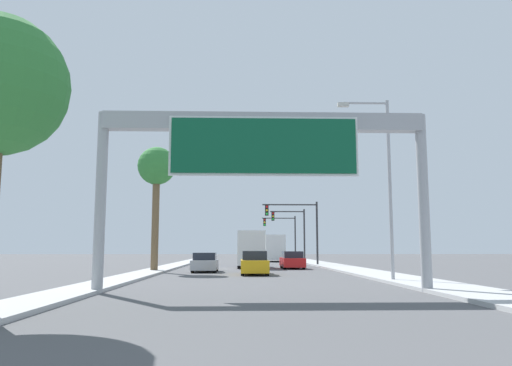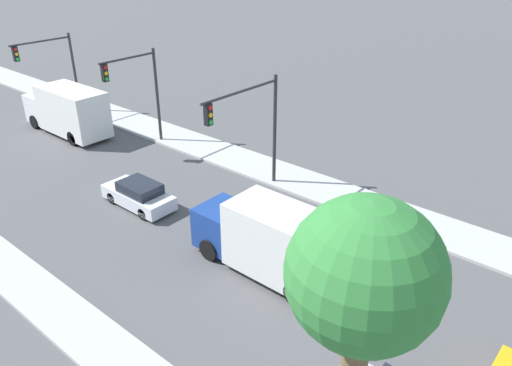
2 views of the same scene
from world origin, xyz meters
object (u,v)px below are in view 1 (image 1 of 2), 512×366
Objects in this scene: car_far_left at (249,258)px; truck_box_primary at (274,248)px; traffic_light_near_intersection at (299,222)px; car_near_left at (205,263)px; traffic_light_mid_block at (294,227)px; sign_gantry at (264,147)px; car_mid_left at (292,260)px; truck_box_secondary at (251,249)px; street_lamp_right at (383,174)px; traffic_light_far_intersection at (284,230)px; palm_tree_background at (157,170)px; car_far_right at (254,263)px.

truck_box_primary is (3.50, 12.36, 1.06)m from car_far_left.
car_far_left is at bearing 143.03° from traffic_light_near_intersection.
truck_box_primary is at bearing 76.35° from car_near_left.
car_far_left is at bearing -131.09° from traffic_light_mid_block.
car_near_left is at bearing 101.39° from sign_gantry.
sign_gantry reaches higher than car_mid_left.
street_lamp_right is at bearing -71.02° from truck_box_secondary.
traffic_light_mid_block is 34.31m from street_lamp_right.
street_lamp_right reaches higher than traffic_light_near_intersection.
traffic_light_near_intersection reaches higher than truck_box_primary.
traffic_light_near_intersection is 10.01m from traffic_light_mid_block.
traffic_light_mid_block is at bearing 70.32° from truck_box_secondary.
car_far_left is at bearing -107.85° from traffic_light_far_intersection.
street_lamp_right is at bearing -86.30° from traffic_light_near_intersection.
traffic_light_mid_block reaches higher than car_near_left.
palm_tree_background is at bearing -110.69° from traffic_light_far_intersection.
palm_tree_background is 0.97× the size of street_lamp_right.
truck_box_secondary is at bearing -133.27° from traffic_light_near_intersection.
truck_box_primary is at bearing 80.70° from truck_box_secondary.
traffic_light_mid_block is (5.46, 6.26, 3.62)m from car_far_left.
traffic_light_near_intersection is 20.00m from traffic_light_far_intersection.
car_far_left is (3.50, 16.48, 0.01)m from car_near_left.
car_near_left is 0.66× the size of traffic_light_mid_block.
car_far_right reaches higher than car_far_left.
truck_box_primary is 31.41m from palm_tree_background.
truck_box_secondary is 1.10× the size of traffic_light_mid_block.
street_lamp_right reaches higher than car_far_right.
car_far_left is 9.07m from traffic_light_mid_block.
traffic_light_near_intersection is (4.96, -3.74, 3.70)m from car_far_left.
traffic_light_mid_block reaches higher than car_far_right.
traffic_light_far_intersection is at bearing 84.03° from sign_gantry.
street_lamp_right is at bearing -49.65° from car_far_right.
traffic_light_mid_block is at bearing 48.91° from car_far_left.
traffic_light_near_intersection is at bearing 80.64° from sign_gantry.
sign_gantry is 2.08× the size of traffic_light_mid_block.
truck_box_secondary is (-3.50, -21.37, -0.12)m from truck_box_primary.
car_far_right reaches higher than car_near_left.
traffic_light_near_intersection reaches higher than truck_box_secondary.
traffic_light_far_intersection is (8.74, 32.74, 3.55)m from car_near_left.
truck_box_primary is (3.50, 46.20, -4.01)m from sign_gantry.
truck_box_primary is 4.94m from traffic_light_far_intersection.
car_near_left is at bearing 132.36° from car_far_right.
street_lamp_right reaches higher than traffic_light_far_intersection.
car_mid_left is at bearing -101.85° from traffic_light_near_intersection.
car_mid_left is 13.96m from palm_tree_background.
car_near_left is 24.71m from traffic_light_mid_block.
truck_box_secondary is (3.50, 7.47, 0.95)m from car_near_left.
street_lamp_right reaches higher than truck_box_primary.
sign_gantry is 40.51m from traffic_light_mid_block.
traffic_light_far_intersection is 35.30m from palm_tree_background.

